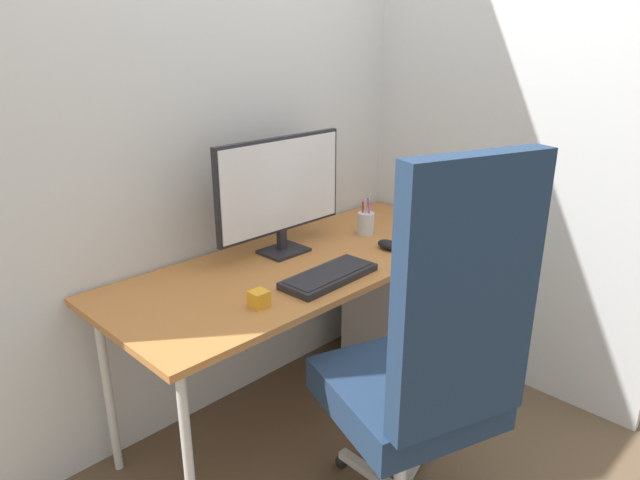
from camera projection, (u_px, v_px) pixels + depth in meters
name	position (u px, v px, depth m)	size (l,w,h in m)	color
ground_plane	(310.00, 409.00, 2.51)	(8.00, 8.00, 0.00)	brown
wall_back	(245.00, 76.00, 2.28)	(2.82, 0.04, 2.80)	silver
wall_side_right	(475.00, 72.00, 2.51)	(0.04, 1.81, 2.80)	silver
desk	(309.00, 270.00, 2.29)	(1.67, 0.67, 0.71)	#B27038
office_chair	(428.00, 361.00, 1.68)	(0.61, 0.64, 1.29)	black
filing_cabinet	(403.00, 314.00, 2.78)	(0.38, 0.47, 0.55)	#B2B5BA
monitor	(281.00, 189.00, 2.26)	(0.62, 0.15, 0.47)	black
keyboard	(329.00, 276.00, 2.08)	(0.39, 0.17, 0.03)	black
mouse	(388.00, 245.00, 2.37)	(0.06, 0.10, 0.04)	black
pen_holder	(366.00, 223.00, 2.54)	(0.07, 0.07, 0.19)	silver
notebook	(433.00, 229.00, 2.59)	(0.17, 0.19, 0.02)	beige
desk_clamp_accessory	(259.00, 299.00, 1.87)	(0.06, 0.06, 0.05)	orange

